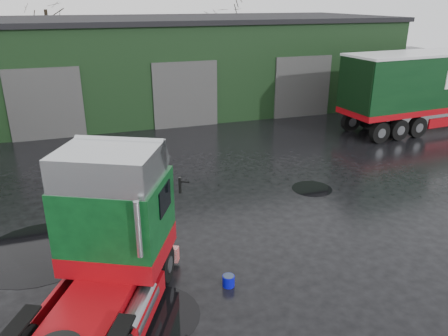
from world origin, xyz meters
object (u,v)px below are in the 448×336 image
Objects in this scene: warehouse at (165,63)px; hero_tractor at (86,260)px; lorry_right at (444,89)px; tree_back_b at (225,40)px; tree_back_a at (49,33)px; wash_bucket at (229,281)px.

warehouse is 4.86× the size of hero_tractor.
lorry_right is 2.37× the size of tree_back_b.
tree_back_b is at bearing 51.34° from warehouse.
warehouse is 4.32× the size of tree_back_b.
tree_back_b reaches higher than lorry_right.
warehouse is at bearing -51.34° from tree_back_a.
wash_bucket is (-17.88, -11.26, -2.17)m from lorry_right.
warehouse is 94.97× the size of wash_bucket.
lorry_right is at bearing 32.20° from wash_bucket.
tree_back_a is at bearing 128.66° from warehouse.
tree_back_a reaches higher than hero_tractor.
tree_back_b is at bearing 0.00° from tree_back_a.
lorry_right is at bearing -42.40° from tree_back_a.
warehouse is at bearing -128.66° from tree_back_b.
wash_bucket is at bearing -108.63° from tree_back_b.
tree_back_b is (-7.00, 21.00, 1.42)m from lorry_right.
tree_back_b is at bearing 92.93° from hero_tractor.
tree_back_a reaches higher than warehouse.
wash_bucket is at bearing 38.26° from hero_tractor.
hero_tractor is (-6.50, -23.00, -1.09)m from warehouse.
hero_tractor is at bearing -113.72° from tree_back_b.
tree_back_a reaches higher than lorry_right.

